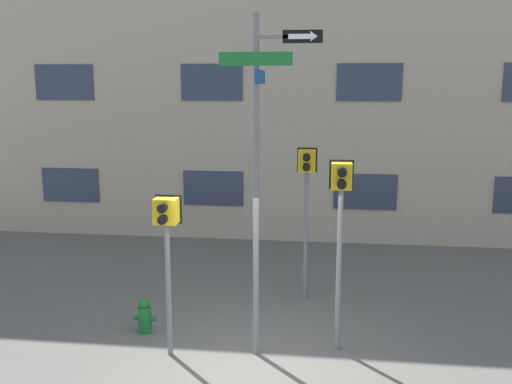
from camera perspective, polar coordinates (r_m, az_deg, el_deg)
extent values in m
plane|color=#595651|center=(8.73, -0.29, -17.66)|extent=(60.00, 60.00, 0.00)
cube|color=tan|center=(15.11, 3.48, 16.18)|extent=(24.00, 0.60, 11.13)
cube|color=#2D384C|center=(16.51, -18.05, 0.67)|extent=(1.61, 0.03, 0.93)
cube|color=#2D384C|center=(15.25, -4.31, 0.38)|extent=(1.61, 0.03, 0.93)
cube|color=#2D384C|center=(14.99, 10.86, 0.02)|extent=(1.61, 0.03, 0.93)
cube|color=#2D384C|center=(16.27, -18.63, 10.36)|extent=(1.61, 0.03, 0.93)
cube|color=#2D384C|center=(14.99, -4.46, 10.88)|extent=(1.61, 0.03, 0.93)
cube|color=#2D384C|center=(14.72, 11.26, 10.71)|extent=(1.61, 0.03, 0.93)
cylinder|color=slate|center=(8.44, 0.00, -0.04)|extent=(0.09, 0.09, 5.14)
cube|color=slate|center=(8.27, 2.34, 15.25)|extent=(0.66, 0.05, 0.05)
cube|color=#196B2D|center=(8.23, -0.05, 13.19)|extent=(1.05, 0.02, 0.19)
cube|color=#14478C|center=(8.28, 0.42, 11.44)|extent=(0.02, 1.09, 0.20)
cube|color=black|center=(8.24, 4.69, 15.24)|extent=(0.56, 0.02, 0.18)
cube|color=white|center=(8.23, 4.40, 15.25)|extent=(0.32, 0.01, 0.07)
cone|color=white|center=(8.22, 5.84, 15.23)|extent=(0.10, 0.14, 0.14)
cylinder|color=slate|center=(8.92, -8.74, -9.70)|extent=(0.08, 0.08, 2.11)
cube|color=gold|center=(8.57, -8.98, -1.89)|extent=(0.35, 0.26, 0.38)
cube|color=black|center=(8.70, -8.73, -1.69)|extent=(0.41, 0.02, 0.44)
cylinder|color=black|center=(8.37, -9.35, -1.60)|extent=(0.13, 0.12, 0.13)
cylinder|color=black|center=(8.41, -9.32, -2.74)|extent=(0.13, 0.12, 0.13)
cylinder|color=#EA4C14|center=(8.42, -9.25, -1.52)|extent=(0.11, 0.01, 0.11)
cylinder|color=slate|center=(8.99, 8.28, -7.86)|extent=(0.08, 0.08, 2.60)
cube|color=gold|center=(8.63, 8.55, 1.59)|extent=(0.31, 0.26, 0.40)
cube|color=black|center=(8.77, 8.53, 1.73)|extent=(0.37, 0.02, 0.46)
cylinder|color=black|center=(8.43, 8.60, 1.97)|extent=(0.14, 0.12, 0.14)
cylinder|color=black|center=(8.46, 8.56, 0.78)|extent=(0.14, 0.12, 0.14)
cylinder|color=silver|center=(8.48, 8.59, 2.03)|extent=(0.11, 0.01, 0.11)
cylinder|color=slate|center=(11.04, 4.99, -4.43)|extent=(0.08, 0.08, 2.52)
cube|color=gold|center=(10.74, 5.11, 3.13)|extent=(0.32, 0.26, 0.41)
cube|color=black|center=(10.88, 5.14, 3.23)|extent=(0.38, 0.02, 0.47)
cylinder|color=black|center=(10.54, 5.08, 3.48)|extent=(0.14, 0.12, 0.14)
cylinder|color=black|center=(10.57, 5.07, 2.50)|extent=(0.14, 0.12, 0.14)
cylinder|color=#EA4C14|center=(10.60, 5.10, 3.52)|extent=(0.11, 0.01, 0.11)
cylinder|color=#196028|center=(10.06, -11.06, -12.41)|extent=(0.22, 0.22, 0.45)
sphere|color=#196028|center=(9.95, -11.12, -10.89)|extent=(0.19, 0.19, 0.19)
cylinder|color=#196028|center=(10.10, -11.89, -12.21)|extent=(0.08, 0.08, 0.08)
cylinder|color=#196028|center=(10.01, -10.22, -12.37)|extent=(0.08, 0.08, 0.08)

